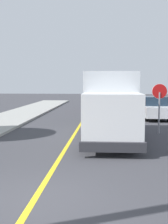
# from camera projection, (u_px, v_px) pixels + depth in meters

# --- Properties ---
(ground_plane) EXTENTS (120.00, 120.00, 0.00)m
(ground_plane) POSITION_uv_depth(u_px,v_px,m) (34.00, 200.00, 6.81)
(ground_plane) COLOR #38383D
(centre_line_yellow) EXTENTS (0.16, 56.00, 0.01)m
(centre_line_yellow) POSITION_uv_depth(u_px,v_px,m) (77.00, 130.00, 16.73)
(centre_line_yellow) COLOR gold
(centre_line_yellow) RESTS_ON ground
(box_truck) EXTENTS (2.50, 7.21, 3.20)m
(box_truck) POSITION_uv_depth(u_px,v_px,m) (110.00, 102.00, 14.09)
(box_truck) COLOR silver
(box_truck) RESTS_ON ground
(parked_car_near) EXTENTS (1.89, 4.44, 1.67)m
(parked_car_near) POSITION_uv_depth(u_px,v_px,m) (109.00, 109.00, 20.87)
(parked_car_near) COLOR #4C564C
(parked_car_near) RESTS_ON ground
(parked_car_mid) EXTENTS (1.91, 4.44, 1.67)m
(parked_car_mid) POSITION_uv_depth(u_px,v_px,m) (112.00, 102.00, 27.85)
(parked_car_mid) COLOR maroon
(parked_car_mid) RESTS_ON ground
(parked_car_far) EXTENTS (1.86, 4.42, 1.67)m
(parked_car_far) POSITION_uv_depth(u_px,v_px,m) (107.00, 99.00, 33.62)
(parked_car_far) COLOR #2D4793
(parked_car_far) RESTS_ON ground
(parked_car_furthest) EXTENTS (1.85, 4.42, 1.67)m
(parked_car_furthest) POSITION_uv_depth(u_px,v_px,m) (113.00, 96.00, 39.88)
(parked_car_furthest) COLOR #B7B7BC
(parked_car_furthest) RESTS_ON ground
(parked_van_across) EXTENTS (1.88, 4.43, 1.67)m
(parked_van_across) POSITION_uv_depth(u_px,v_px,m) (154.00, 108.00, 21.56)
(parked_van_across) COLOR silver
(parked_van_across) RESTS_ON ground
(stop_sign) EXTENTS (0.80, 0.10, 2.65)m
(stop_sign) POSITION_uv_depth(u_px,v_px,m) (159.00, 99.00, 15.27)
(stop_sign) COLOR gray
(stop_sign) RESTS_ON ground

